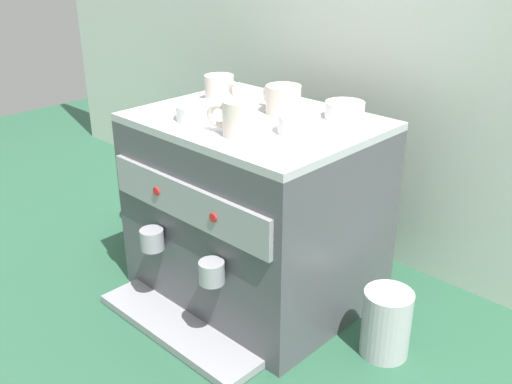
# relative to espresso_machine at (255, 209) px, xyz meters

# --- Properties ---
(ground_plane) EXTENTS (4.00, 4.00, 0.00)m
(ground_plane) POSITION_rel_espresso_machine_xyz_m (0.00, 0.00, -0.23)
(ground_plane) COLOR #28563D
(tiled_backsplash_wall) EXTENTS (2.80, 0.03, 1.12)m
(tiled_backsplash_wall) POSITION_rel_espresso_machine_xyz_m (0.00, 0.39, 0.33)
(tiled_backsplash_wall) COLOR silver
(tiled_backsplash_wall) RESTS_ON ground_plane
(espresso_machine) EXTENTS (0.55, 0.54, 0.47)m
(espresso_machine) POSITION_rel_espresso_machine_xyz_m (0.00, 0.00, 0.00)
(espresso_machine) COLOR #4C4C51
(espresso_machine) RESTS_ON ground_plane
(ceramic_cup_0) EXTENTS (0.12, 0.08, 0.07)m
(ceramic_cup_0) POSITION_rel_espresso_machine_xyz_m (0.02, 0.08, 0.27)
(ceramic_cup_0) COLOR beige
(ceramic_cup_0) RESTS_ON espresso_machine
(ceramic_cup_1) EXTENTS (0.11, 0.07, 0.07)m
(ceramic_cup_1) POSITION_rel_espresso_machine_xyz_m (-0.16, 0.05, 0.27)
(ceramic_cup_1) COLOR beige
(ceramic_cup_1) RESTS_ON espresso_machine
(ceramic_cup_2) EXTENTS (0.11, 0.08, 0.08)m
(ceramic_cup_2) POSITION_rel_espresso_machine_xyz_m (0.06, -0.11, 0.27)
(ceramic_cup_2) COLOR beige
(ceramic_cup_2) RESTS_ON espresso_machine
(ceramic_bowl_0) EXTENTS (0.10, 0.10, 0.04)m
(ceramic_bowl_0) POSITION_rel_espresso_machine_xyz_m (-0.08, -0.10, 0.25)
(ceramic_bowl_0) COLOR white
(ceramic_bowl_0) RESTS_ON espresso_machine
(ceramic_bowl_1) EXTENTS (0.09, 0.09, 0.04)m
(ceramic_bowl_1) POSITION_rel_espresso_machine_xyz_m (0.14, -0.01, 0.26)
(ceramic_bowl_1) COLOR white
(ceramic_bowl_1) RESTS_ON espresso_machine
(ceramic_bowl_2) EXTENTS (0.09, 0.09, 0.04)m
(ceramic_bowl_2) POSITION_rel_espresso_machine_xyz_m (0.15, 0.14, 0.25)
(ceramic_bowl_2) COLOR white
(ceramic_bowl_2) RESTS_ON espresso_machine
(coffee_grinder) EXTENTS (0.17, 0.17, 0.39)m
(coffee_grinder) POSITION_rel_espresso_machine_xyz_m (-0.44, 0.03, -0.04)
(coffee_grinder) COLOR #333338
(coffee_grinder) RESTS_ON ground_plane
(milk_pitcher) EXTENTS (0.11, 0.11, 0.16)m
(milk_pitcher) POSITION_rel_espresso_machine_xyz_m (0.39, 0.02, -0.15)
(milk_pitcher) COLOR #B7B7BC
(milk_pitcher) RESTS_ON ground_plane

